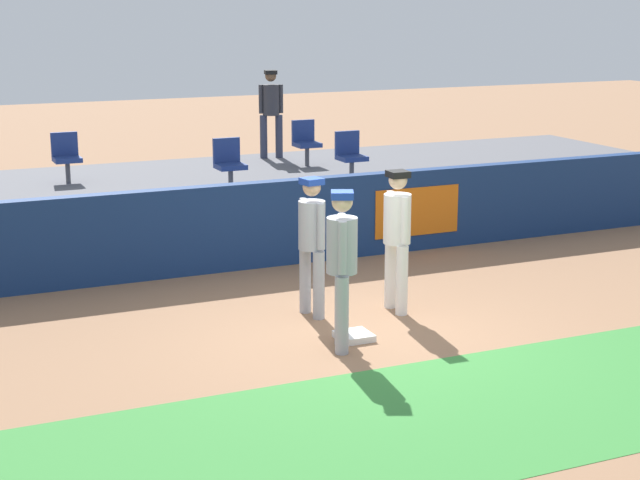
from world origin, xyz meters
TOP-DOWN VIEW (x-y plane):
  - ground_plane at (0.00, 0.00)m, footprint 60.00×60.00m
  - grass_foreground_strip at (0.00, -2.51)m, footprint 18.00×2.80m
  - first_base at (-0.14, -0.12)m, footprint 0.40×0.40m
  - player_fielder_home at (0.85, 0.68)m, footprint 0.36×0.57m
  - player_runner_visitor at (-0.23, 0.94)m, footprint 0.39×0.50m
  - player_coach_visitor at (-0.41, -0.35)m, footprint 0.47×0.48m
  - field_wall at (0.01, 3.48)m, footprint 18.00×0.26m
  - bleacher_platform at (0.00, 6.05)m, footprint 18.00×4.80m
  - seat_front_right at (2.21, 4.92)m, footprint 0.44×0.44m
  - seat_back_left at (-2.25, 6.72)m, footprint 0.45×0.44m
  - seat_front_center at (0.04, 4.92)m, footprint 0.45×0.44m
  - seat_back_right at (2.15, 6.72)m, footprint 0.44×0.44m
  - spectator_hooded at (1.90, 7.83)m, footprint 0.47×0.39m

SIDE VIEW (x-z plane):
  - ground_plane at x=0.00m, z-range 0.00..0.00m
  - grass_foreground_strip at x=0.00m, z-range 0.00..0.01m
  - first_base at x=-0.14m, z-range 0.00..0.08m
  - bleacher_platform at x=0.00m, z-range 0.00..0.93m
  - field_wall at x=0.01m, z-range 0.00..1.30m
  - player_runner_visitor at x=-0.23m, z-range 0.14..1.93m
  - player_fielder_home at x=0.85m, z-range 0.14..1.99m
  - player_coach_visitor at x=-0.41m, z-range 0.15..2.01m
  - seat_back_right at x=2.15m, z-range 0.98..1.82m
  - seat_front_right at x=2.21m, z-range 0.98..1.82m
  - seat_back_left at x=-2.25m, z-range 0.98..1.82m
  - seat_front_center at x=0.04m, z-range 0.98..1.82m
  - spectator_hooded at x=1.90m, z-range 1.06..2.77m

